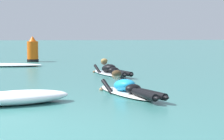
% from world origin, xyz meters
% --- Properties ---
extents(ground_plane, '(120.00, 120.00, 0.00)m').
position_xyz_m(ground_plane, '(0.00, 10.00, 0.00)').
color(ground_plane, '#387A75').
extents(surfer_near, '(1.19, 2.61, 0.53)m').
position_xyz_m(surfer_near, '(2.25, 3.01, 0.14)').
color(surfer_near, white).
rests_on(surfer_near, ground).
extents(surfer_far, '(1.12, 2.66, 0.54)m').
position_xyz_m(surfer_far, '(2.41, 7.19, 0.14)').
color(surfer_far, silver).
rests_on(surfer_far, ground).
extents(whitewater_mid_left, '(2.06, 1.28, 0.26)m').
position_xyz_m(whitewater_mid_left, '(0.05, 2.20, 0.12)').
color(whitewater_mid_left, white).
rests_on(whitewater_mid_left, ground).
extents(whitewater_mid_right, '(3.26, 1.32, 0.12)m').
position_xyz_m(whitewater_mid_right, '(-1.45, 11.03, 0.06)').
color(whitewater_mid_right, white).
rests_on(whitewater_mid_right, ground).
extents(channel_marker_buoy, '(0.53, 0.53, 1.18)m').
position_xyz_m(channel_marker_buoy, '(-0.40, 13.53, 0.48)').
color(channel_marker_buoy, '#EA5B0F').
rests_on(channel_marker_buoy, ground).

